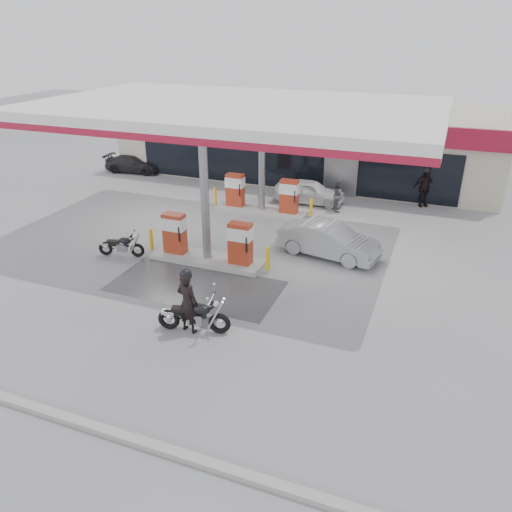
{
  "coord_description": "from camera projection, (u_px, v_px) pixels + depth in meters",
  "views": [
    {
      "loc": [
        8.12,
        -13.73,
        8.44
      ],
      "look_at": [
        2.52,
        0.73,
        1.2
      ],
      "focal_mm": 35.0,
      "sensor_mm": 36.0,
      "label": 1
    }
  ],
  "objects": [
    {
      "name": "attendant",
      "position": [
        339.0,
        195.0,
        24.47
      ],
      "size": [
        0.74,
        0.88,
        1.59
      ],
      "primitive_type": "imported",
      "rotation": [
        0.0,
        0.0,
        1.77
      ],
      "color": "#4E4E52",
      "rests_on": "ground"
    },
    {
      "name": "kerb",
      "position": [
        41.0,
        410.0,
        11.89
      ],
      "size": [
        28.0,
        0.25,
        0.15
      ],
      "primitive_type": "cube",
      "color": "gray",
      "rests_on": "ground"
    },
    {
      "name": "drain_cover",
      "position": [
        209.0,
        323.0,
        15.49
      ],
      "size": [
        0.7,
        0.7,
        0.01
      ],
      "primitive_type": "cylinder",
      "color": "#38383A",
      "rests_on": "ground"
    },
    {
      "name": "parked_car_right",
      "position": [
        449.0,
        186.0,
        26.66
      ],
      "size": [
        4.26,
        2.4,
        1.12
      ],
      "primitive_type": "imported",
      "rotation": [
        0.0,
        0.0,
        1.43
      ],
      "color": "#470F1D",
      "rests_on": "ground"
    },
    {
      "name": "hatchback_silver",
      "position": [
        328.0,
        240.0,
        19.71
      ],
      "size": [
        4.23,
        2.12,
        1.33
      ],
      "primitive_type": "imported",
      "rotation": [
        0.0,
        0.0,
        1.39
      ],
      "color": "#95989D",
      "rests_on": "ground"
    },
    {
      "name": "pump_island_near",
      "position": [
        207.0,
        245.0,
        19.22
      ],
      "size": [
        5.14,
        1.3,
        1.78
      ],
      "color": "#9E9E99",
      "rests_on": "ground"
    },
    {
      "name": "canopy",
      "position": [
        236.0,
        111.0,
        19.83
      ],
      "size": [
        16.0,
        10.02,
        5.51
      ],
      "color": "silver",
      "rests_on": "ground"
    },
    {
      "name": "ground",
      "position": [
        183.0,
        284.0,
        17.83
      ],
      "size": [
        90.0,
        90.0,
        0.0
      ],
      "primitive_type": "plane",
      "color": "gray",
      "rests_on": "ground"
    },
    {
      "name": "parked_car_left",
      "position": [
        134.0,
        164.0,
        31.02
      ],
      "size": [
        3.75,
        1.84,
        1.05
      ],
      "primitive_type": "imported",
      "rotation": [
        0.0,
        0.0,
        1.68
      ],
      "color": "black",
      "rests_on": "ground"
    },
    {
      "name": "store_building",
      "position": [
        307.0,
        140.0,
        30.45
      ],
      "size": [
        22.0,
        8.22,
        4.0
      ],
      "color": "#BDB39E",
      "rests_on": "ground"
    },
    {
      "name": "biker_walking",
      "position": [
        424.0,
        188.0,
        25.01
      ],
      "size": [
        1.21,
        0.94,
        1.91
      ],
      "primitive_type": "imported",
      "rotation": [
        0.0,
        0.0,
        0.49
      ],
      "color": "black",
      "rests_on": "ground"
    },
    {
      "name": "biker_main",
      "position": [
        188.0,
        302.0,
        14.7
      ],
      "size": [
        0.78,
        0.58,
        1.96
      ],
      "primitive_type": "imported",
      "rotation": [
        0.0,
        0.0,
        2.97
      ],
      "color": "black",
      "rests_on": "ground"
    },
    {
      "name": "main_motorcycle",
      "position": [
        195.0,
        316.0,
        14.88
      ],
      "size": [
        2.22,
        0.87,
        1.15
      ],
      "rotation": [
        0.0,
        0.0,
        0.22
      ],
      "color": "black",
      "rests_on": "ground"
    },
    {
      "name": "pump_island_far",
      "position": [
        262.0,
        198.0,
        24.29
      ],
      "size": [
        5.14,
        1.3,
        1.78
      ],
      "color": "#9E9E99",
      "rests_on": "ground"
    },
    {
      "name": "wet_patch",
      "position": [
        195.0,
        286.0,
        17.67
      ],
      "size": [
        6.0,
        3.0,
        0.0
      ],
      "primitive_type": "cube",
      "color": "#4C4C4F",
      "rests_on": "ground"
    },
    {
      "name": "sedan_white",
      "position": [
        310.0,
        192.0,
        25.6
      ],
      "size": [
        3.63,
        1.58,
        1.22
      ],
      "primitive_type": "imported",
      "rotation": [
        0.0,
        0.0,
        1.61
      ],
      "color": "silver",
      "rests_on": "ground"
    },
    {
      "name": "parked_motorcycle",
      "position": [
        122.0,
        246.0,
        19.78
      ],
      "size": [
        1.86,
        0.77,
        0.97
      ],
      "rotation": [
        0.0,
        0.0,
        0.25
      ],
      "color": "black",
      "rests_on": "ground"
    }
  ]
}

